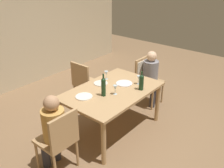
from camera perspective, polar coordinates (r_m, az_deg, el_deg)
name	(u,v)px	position (r m, az deg, el deg)	size (l,w,h in m)	color
ground_plane	(112,129)	(4.39, 0.00, -10.07)	(10.00, 10.00, 0.00)	#846647
rear_room_partition	(13,27)	(5.82, -21.53, 11.83)	(6.40, 0.12, 2.70)	beige
dining_table	(112,94)	(4.04, 0.00, -2.39)	(1.57, 1.03, 0.75)	tan
chair_right_end	(145,74)	(4.99, 7.45, 2.17)	(0.44, 0.46, 0.92)	tan
chair_left_end	(59,138)	(3.37, -11.81, -11.88)	(0.44, 0.44, 0.92)	tan
chair_far_right	(85,82)	(4.82, -6.18, 0.56)	(0.44, 0.44, 0.92)	tan
person_woman_host	(152,74)	(4.91, 8.94, 2.17)	(0.29, 0.33, 1.09)	#33333D
person_man_bearded	(53,128)	(3.38, -13.21, -9.56)	(0.30, 0.34, 1.11)	#33333D
wine_bottle_tall_green	(141,82)	(3.97, 6.65, 0.51)	(0.07, 0.07, 0.31)	#19381E
wine_bottle_dark_red	(103,86)	(3.76, -1.94, -0.52)	(0.07, 0.07, 0.36)	#19381E
wine_glass_near_left	(106,73)	(4.33, -1.32, 2.41)	(0.07, 0.07, 0.15)	silver
wine_glass_centre	(115,88)	(3.81, 0.74, -0.91)	(0.07, 0.07, 0.15)	silver
wine_glass_near_right	(139,78)	(4.17, 6.08, 1.33)	(0.07, 0.07, 0.15)	silver
dinner_plate_host	(84,97)	(3.80, -6.36, -2.83)	(0.26, 0.26, 0.01)	white
dinner_plate_guest_left	(124,83)	(4.20, 2.78, 0.15)	(0.27, 0.27, 0.01)	white
dinner_plate_guest_right	(101,83)	(4.20, -2.57, 0.17)	(0.23, 0.23, 0.01)	silver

